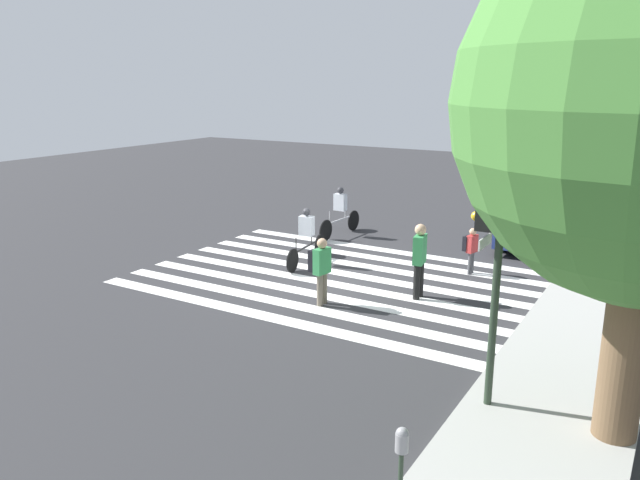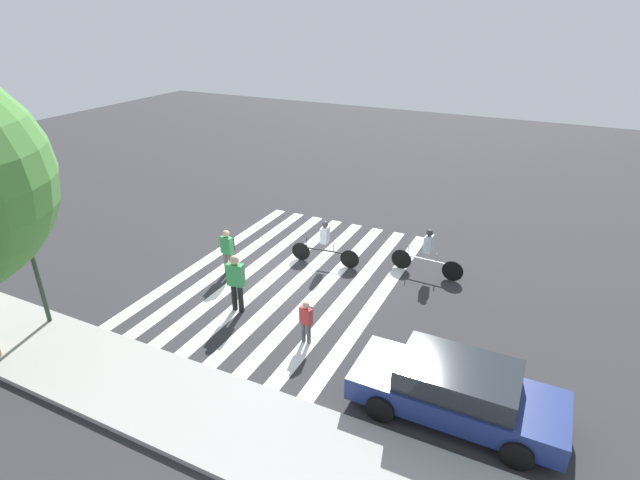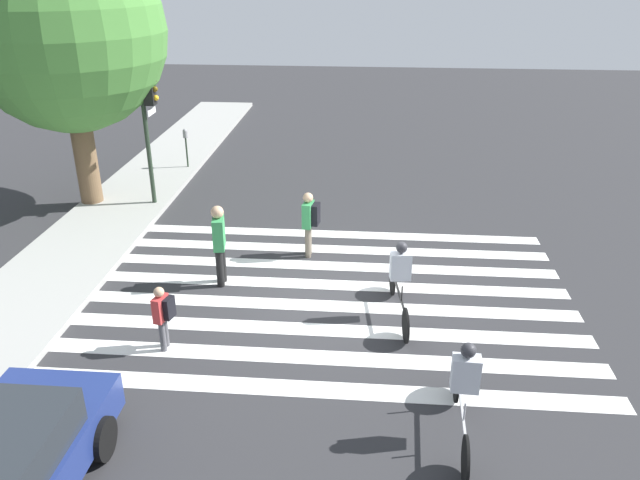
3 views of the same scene
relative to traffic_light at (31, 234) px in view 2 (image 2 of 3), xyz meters
name	(u,v)px [view 2 (image 2 of 3)]	position (x,y,z in m)	size (l,w,h in m)	color
ground_plane	(288,276)	(-4.68, -5.24, -2.77)	(60.00, 60.00, 0.00)	#2D2D30
sidewalk_curb	(156,393)	(-4.68, 1.01, -2.70)	(36.00, 2.50, 0.14)	#9E9E99
crosswalk_stripes	(288,276)	(-4.68, -5.24, -2.77)	(6.78, 10.00, 0.01)	white
traffic_light	(31,234)	(0.00, 0.00, 0.00)	(0.60, 0.50, 3.96)	#283828
pedestrian_adult_tall_backpack	(228,248)	(-2.79, -4.59, -1.84)	(0.47, 0.41, 1.59)	#6B6051
pedestrian_adult_yellow_jacket	(306,318)	(-6.87, -2.36, -2.04)	(0.38, 0.34, 1.26)	#4C4C51
pedestrian_adult_blue_shirt	(236,280)	(-4.36, -2.81, -1.75)	(0.53, 0.30, 1.82)	black
cyclist_mid_street	(325,241)	(-5.40, -6.60, -1.91)	(2.44, 0.42, 1.61)	black
cyclist_near_curb	(428,251)	(-8.77, -7.40, -1.91)	(2.46, 0.41, 1.64)	black
car_parked_far_curb	(457,390)	(-11.01, -1.44, -2.08)	(4.52, 1.92, 1.33)	navy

